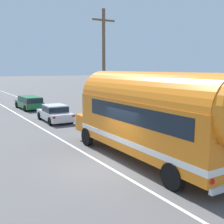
{
  "coord_description": "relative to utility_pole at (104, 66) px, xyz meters",
  "views": [
    {
      "loc": [
        -6.04,
        -10.29,
        4.27
      ],
      "look_at": [
        2.14,
        3.25,
        1.84
      ],
      "focal_mm": 45.71,
      "sensor_mm": 36.0,
      "label": 1
    }
  ],
  "objects": [
    {
      "name": "utility_pole",
      "position": [
        0.0,
        0.0,
        0.0
      ],
      "size": [
        1.8,
        0.24,
        8.5
      ],
      "color": "brown",
      "rests_on": "ground"
    },
    {
      "name": "car_lead",
      "position": [
        -2.65,
        3.39,
        -3.69
      ],
      "size": [
        1.98,
        4.38,
        1.37
      ],
      "color": "silver",
      "rests_on": "ground"
    },
    {
      "name": "ground_plane",
      "position": [
        -4.41,
        -8.19,
        -4.42
      ],
      "size": [
        300.0,
        300.0,
        0.0
      ],
      "primitive_type": "plane",
      "color": "#565454"
    },
    {
      "name": "lane_markings",
      "position": [
        -2.63,
        3.81,
        -4.42
      ],
      "size": [
        4.0,
        80.0,
        0.01
      ],
      "color": "silver",
      "rests_on": "ground"
    },
    {
      "name": "car_second",
      "position": [
        -2.49,
        11.53,
        -3.63
      ],
      "size": [
        2.0,
        4.78,
        1.37
      ],
      "color": "#196633",
      "rests_on": "ground"
    },
    {
      "name": "painted_bus",
      "position": [
        -2.48,
        -8.91,
        -2.12
      ],
      "size": [
        2.64,
        11.41,
        4.12
      ],
      "color": "orange",
      "rests_on": "ground"
    }
  ]
}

